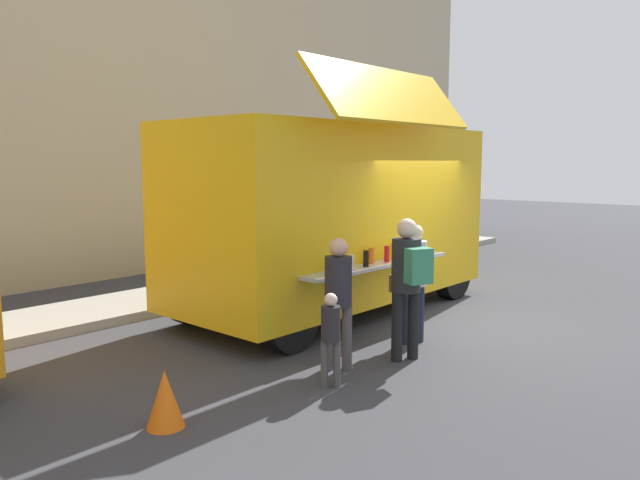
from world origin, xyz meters
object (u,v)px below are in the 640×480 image
at_px(customer_front_ordering, 413,273).
at_px(customer_mid_with_backpack, 408,275).
at_px(child_near_queue, 331,331).
at_px(trash_bin, 372,244).
at_px(customer_rear_waiting, 338,292).
at_px(food_truck_main, 335,212).
at_px(traffic_cone_orange, 165,399).

height_order(customer_front_ordering, customer_mid_with_backpack, customer_mid_with_backpack).
bearing_deg(customer_mid_with_backpack, customer_front_ordering, -37.12).
distance_m(customer_front_ordering, child_near_queue, 2.04).
height_order(trash_bin, customer_rear_waiting, customer_rear_waiting).
relative_size(food_truck_main, child_near_queue, 5.34).
distance_m(food_truck_main, child_near_queue, 3.67).
height_order(trash_bin, child_near_queue, child_near_queue).
bearing_deg(food_truck_main, child_near_queue, -140.48).
bearing_deg(child_near_queue, food_truck_main, -0.31).
bearing_deg(child_near_queue, customer_front_ordering, -33.06).
distance_m(food_truck_main, customer_mid_with_backpack, 2.81).
xyz_separation_m(customer_mid_with_backpack, child_near_queue, (-1.31, 0.14, -0.46)).
height_order(food_truck_main, trash_bin, food_truck_main).
relative_size(customer_mid_with_backpack, customer_rear_waiting, 1.12).
bearing_deg(trash_bin, traffic_cone_orange, -155.16).
xyz_separation_m(traffic_cone_orange, customer_front_ordering, (3.81, -0.27, 0.70)).
relative_size(trash_bin, child_near_queue, 0.94).
height_order(food_truck_main, customer_front_ordering, food_truck_main).
bearing_deg(food_truck_main, customer_front_ordering, -109.83).
height_order(traffic_cone_orange, customer_mid_with_backpack, customer_mid_with_backpack).
xyz_separation_m(trash_bin, child_near_queue, (-6.94, -4.55, 0.13)).
bearing_deg(traffic_cone_orange, trash_bin, 24.84).
height_order(trash_bin, customer_front_ordering, customer_front_ordering).
bearing_deg(trash_bin, food_truck_main, -151.16).
xyz_separation_m(customer_front_ordering, child_near_queue, (-2.00, -0.23, -0.34)).
distance_m(traffic_cone_orange, customer_rear_waiting, 2.41).
distance_m(traffic_cone_orange, child_near_queue, 1.91).
xyz_separation_m(food_truck_main, customer_front_ordering, (-0.73, -2.00, -0.68)).
height_order(food_truck_main, customer_rear_waiting, food_truck_main).
relative_size(food_truck_main, customer_rear_waiting, 3.55).
bearing_deg(customer_front_ordering, food_truck_main, 0.37).
distance_m(trash_bin, customer_rear_waiting, 7.73).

